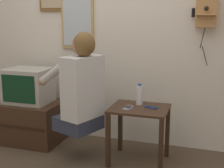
% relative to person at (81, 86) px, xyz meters
% --- Properties ---
extents(wall_back, '(6.80, 0.05, 2.55)m').
position_rel_person_xyz_m(wall_back, '(0.10, 0.65, 0.52)').
color(wall_back, beige).
rests_on(wall_back, ground_plane).
extents(side_table, '(0.55, 0.46, 0.56)m').
position_rel_person_xyz_m(side_table, '(0.55, 0.13, -0.32)').
color(side_table, '#382316').
rests_on(side_table, ground_plane).
extents(person, '(0.64, 0.56, 0.96)m').
position_rel_person_xyz_m(person, '(0.00, 0.00, 0.00)').
color(person, '#2D3347').
rests_on(person, ground_plane).
extents(tv_stand, '(0.75, 0.55, 0.46)m').
position_rel_person_xyz_m(tv_stand, '(-0.78, 0.29, -0.53)').
color(tv_stand, '#382316').
rests_on(tv_stand, ground_plane).
extents(television, '(0.49, 0.39, 0.38)m').
position_rel_person_xyz_m(television, '(-0.77, 0.28, -0.11)').
color(television, '#ADA89E').
rests_on(television, tv_stand).
extents(wall_phone_antique, '(0.24, 0.19, 0.73)m').
position_rel_person_xyz_m(wall_phone_antique, '(1.09, 0.57, 0.71)').
color(wall_phone_antique, '#AD7A47').
extents(wall_mirror, '(0.39, 0.03, 0.68)m').
position_rel_person_xyz_m(wall_mirror, '(-0.29, 0.61, 0.63)').
color(wall_mirror, tan).
extents(cell_phone_held, '(0.07, 0.13, 0.01)m').
position_rel_person_xyz_m(cell_phone_held, '(0.45, 0.08, -0.19)').
color(cell_phone_held, silver).
rests_on(cell_phone_held, side_table).
extents(cell_phone_spare, '(0.14, 0.10, 0.01)m').
position_rel_person_xyz_m(cell_phone_spare, '(0.65, 0.16, -0.19)').
color(cell_phone_spare, navy).
rests_on(cell_phone_spare, side_table).
extents(water_bottle, '(0.07, 0.07, 0.21)m').
position_rel_person_xyz_m(water_bottle, '(0.52, 0.24, -0.10)').
color(water_bottle, silver).
rests_on(water_bottle, side_table).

